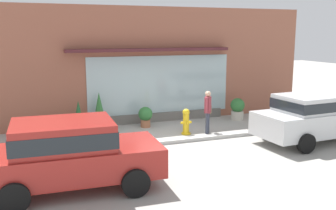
{
  "coord_description": "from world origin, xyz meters",
  "views": [
    {
      "loc": [
        -4.71,
        -11.54,
        3.57
      ],
      "look_at": [
        0.11,
        1.2,
        1.0
      ],
      "focal_mm": 41.11,
      "sensor_mm": 36.0,
      "label": 1
    }
  ],
  "objects_px": {
    "fire_hydrant": "(186,121)",
    "potted_plant_by_entrance": "(79,117)",
    "potted_plant_window_center": "(51,127)",
    "potted_plant_window_left": "(237,108)",
    "potted_plant_corner_tall": "(99,111)",
    "pedestrian_with_handbag": "(208,109)",
    "potted_plant_low_front": "(145,116)",
    "parked_car_silver": "(319,115)",
    "parked_car_red": "(69,151)"
  },
  "relations": [
    {
      "from": "potted_plant_by_entrance",
      "to": "potted_plant_window_left",
      "type": "relative_size",
      "value": 1.29
    },
    {
      "from": "parked_car_silver",
      "to": "parked_car_red",
      "type": "height_order",
      "value": "parked_car_red"
    },
    {
      "from": "potted_plant_window_left",
      "to": "potted_plant_by_entrance",
      "type": "bearing_deg",
      "value": 177.79
    },
    {
      "from": "parked_car_red",
      "to": "potted_plant_window_left",
      "type": "height_order",
      "value": "parked_car_red"
    },
    {
      "from": "potted_plant_low_front",
      "to": "potted_plant_window_left",
      "type": "xyz_separation_m",
      "value": [
        3.98,
        -0.11,
        0.03
      ]
    },
    {
      "from": "pedestrian_with_handbag",
      "to": "potted_plant_corner_tall",
      "type": "xyz_separation_m",
      "value": [
        -3.53,
        1.98,
        -0.21
      ]
    },
    {
      "from": "parked_car_silver",
      "to": "potted_plant_corner_tall",
      "type": "bearing_deg",
      "value": 143.48
    },
    {
      "from": "pedestrian_with_handbag",
      "to": "potted_plant_window_left",
      "type": "distance_m",
      "value": 2.68
    },
    {
      "from": "parked_car_silver",
      "to": "potted_plant_corner_tall",
      "type": "xyz_separation_m",
      "value": [
        -6.51,
        4.21,
        -0.23
      ]
    },
    {
      "from": "potted_plant_corner_tall",
      "to": "potted_plant_window_left",
      "type": "distance_m",
      "value": 5.7
    },
    {
      "from": "potted_plant_window_center",
      "to": "potted_plant_window_left",
      "type": "height_order",
      "value": "potted_plant_window_left"
    },
    {
      "from": "pedestrian_with_handbag",
      "to": "potted_plant_window_left",
      "type": "xyz_separation_m",
      "value": [
        2.15,
        1.55,
        -0.41
      ]
    },
    {
      "from": "pedestrian_with_handbag",
      "to": "potted_plant_window_left",
      "type": "bearing_deg",
      "value": -16.89
    },
    {
      "from": "parked_car_silver",
      "to": "potted_plant_low_front",
      "type": "bearing_deg",
      "value": 137.46
    },
    {
      "from": "parked_car_silver",
      "to": "potted_plant_low_front",
      "type": "distance_m",
      "value": 6.19
    },
    {
      "from": "potted_plant_by_entrance",
      "to": "parked_car_red",
      "type": "bearing_deg",
      "value": -100.0
    },
    {
      "from": "potted_plant_by_entrance",
      "to": "potted_plant_window_center",
      "type": "height_order",
      "value": "potted_plant_by_entrance"
    },
    {
      "from": "fire_hydrant",
      "to": "potted_plant_low_front",
      "type": "relative_size",
      "value": 1.17
    },
    {
      "from": "fire_hydrant",
      "to": "potted_plant_by_entrance",
      "type": "relative_size",
      "value": 0.8
    },
    {
      "from": "potted_plant_low_front",
      "to": "potted_plant_window_center",
      "type": "distance_m",
      "value": 3.5
    },
    {
      "from": "pedestrian_with_handbag",
      "to": "parked_car_silver",
      "type": "height_order",
      "value": "parked_car_silver"
    },
    {
      "from": "parked_car_red",
      "to": "potted_plant_by_entrance",
      "type": "height_order",
      "value": "parked_car_red"
    },
    {
      "from": "potted_plant_window_center",
      "to": "pedestrian_with_handbag",
      "type": "bearing_deg",
      "value": -17.77
    },
    {
      "from": "pedestrian_with_handbag",
      "to": "parked_car_red",
      "type": "relative_size",
      "value": 0.38
    },
    {
      "from": "fire_hydrant",
      "to": "parked_car_silver",
      "type": "distance_m",
      "value": 4.47
    },
    {
      "from": "pedestrian_with_handbag",
      "to": "potted_plant_by_entrance",
      "type": "bearing_deg",
      "value": 104.71
    },
    {
      "from": "potted_plant_low_front",
      "to": "potted_plant_corner_tall",
      "type": "distance_m",
      "value": 1.75
    },
    {
      "from": "fire_hydrant",
      "to": "potted_plant_low_front",
      "type": "xyz_separation_m",
      "value": [
        -1.04,
        1.52,
        -0.02
      ]
    },
    {
      "from": "potted_plant_window_left",
      "to": "potted_plant_low_front",
      "type": "bearing_deg",
      "value": 178.48
    },
    {
      "from": "fire_hydrant",
      "to": "potted_plant_window_left",
      "type": "relative_size",
      "value": 1.02
    },
    {
      "from": "parked_car_red",
      "to": "potted_plant_low_front",
      "type": "bearing_deg",
      "value": 58.52
    },
    {
      "from": "parked_car_silver",
      "to": "parked_car_red",
      "type": "xyz_separation_m",
      "value": [
        -8.22,
        -1.21,
        0.02
      ]
    },
    {
      "from": "fire_hydrant",
      "to": "parked_car_red",
      "type": "bearing_deg",
      "value": -141.27
    },
    {
      "from": "parked_car_silver",
      "to": "potted_plant_low_front",
      "type": "relative_size",
      "value": 5.9
    },
    {
      "from": "fire_hydrant",
      "to": "potted_plant_corner_tall",
      "type": "height_order",
      "value": "potted_plant_corner_tall"
    },
    {
      "from": "potted_plant_low_front",
      "to": "potted_plant_window_left",
      "type": "height_order",
      "value": "potted_plant_window_left"
    },
    {
      "from": "pedestrian_with_handbag",
      "to": "potted_plant_corner_tall",
      "type": "bearing_deg",
      "value": 97.98
    },
    {
      "from": "parked_car_red",
      "to": "potted_plant_corner_tall",
      "type": "relative_size",
      "value": 2.91
    },
    {
      "from": "parked_car_silver",
      "to": "potted_plant_window_center",
      "type": "distance_m",
      "value": 9.2
    },
    {
      "from": "parked_car_silver",
      "to": "potted_plant_window_center",
      "type": "height_order",
      "value": "parked_car_silver"
    },
    {
      "from": "fire_hydrant",
      "to": "potted_plant_corner_tall",
      "type": "bearing_deg",
      "value": 145.9
    },
    {
      "from": "parked_car_silver",
      "to": "fire_hydrant",
      "type": "bearing_deg",
      "value": 144.37
    },
    {
      "from": "pedestrian_with_handbag",
      "to": "potted_plant_window_center",
      "type": "relative_size",
      "value": 2.77
    },
    {
      "from": "potted_plant_low_front",
      "to": "potted_plant_corner_tall",
      "type": "relative_size",
      "value": 0.56
    },
    {
      "from": "fire_hydrant",
      "to": "potted_plant_by_entrance",
      "type": "height_order",
      "value": "potted_plant_by_entrance"
    },
    {
      "from": "parked_car_silver",
      "to": "potted_plant_window_left",
      "type": "distance_m",
      "value": 3.89
    },
    {
      "from": "fire_hydrant",
      "to": "potted_plant_window_center",
      "type": "relative_size",
      "value": 1.66
    },
    {
      "from": "potted_plant_window_center",
      "to": "potted_plant_low_front",
      "type": "bearing_deg",
      "value": -0.83
    },
    {
      "from": "parked_car_red",
      "to": "potted_plant_corner_tall",
      "type": "height_order",
      "value": "parked_car_red"
    },
    {
      "from": "pedestrian_with_handbag",
      "to": "potted_plant_window_center",
      "type": "height_order",
      "value": "pedestrian_with_handbag"
    }
  ]
}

